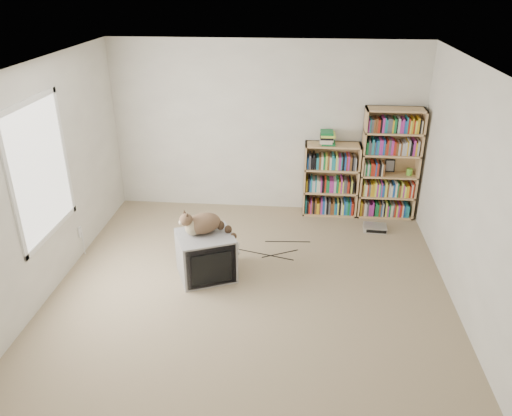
# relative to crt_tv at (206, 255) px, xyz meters

# --- Properties ---
(floor) EXTENTS (4.50, 5.00, 0.01)m
(floor) POSITION_rel_crt_tv_xyz_m (0.56, -0.49, -0.27)
(floor) COLOR tan
(floor) RESTS_ON ground
(wall_back) EXTENTS (4.50, 0.02, 2.50)m
(wall_back) POSITION_rel_crt_tv_xyz_m (0.56, 2.01, 0.98)
(wall_back) COLOR silver
(wall_back) RESTS_ON floor
(wall_front) EXTENTS (4.50, 0.02, 2.50)m
(wall_front) POSITION_rel_crt_tv_xyz_m (0.56, -2.99, 0.98)
(wall_front) COLOR silver
(wall_front) RESTS_ON floor
(wall_left) EXTENTS (0.02, 5.00, 2.50)m
(wall_left) POSITION_rel_crt_tv_xyz_m (-1.69, -0.49, 0.98)
(wall_left) COLOR silver
(wall_left) RESTS_ON floor
(wall_right) EXTENTS (0.02, 5.00, 2.50)m
(wall_right) POSITION_rel_crt_tv_xyz_m (2.81, -0.49, 0.98)
(wall_right) COLOR silver
(wall_right) RESTS_ON floor
(ceiling) EXTENTS (4.50, 5.00, 0.02)m
(ceiling) POSITION_rel_crt_tv_xyz_m (0.56, -0.49, 2.23)
(ceiling) COLOR white
(ceiling) RESTS_ON wall_back
(window) EXTENTS (0.02, 1.22, 1.52)m
(window) POSITION_rel_crt_tv_xyz_m (-1.68, -0.29, 1.13)
(window) COLOR white
(window) RESTS_ON wall_left
(crt_tv) EXTENTS (0.80, 0.77, 0.55)m
(crt_tv) POSITION_rel_crt_tv_xyz_m (0.00, 0.00, 0.00)
(crt_tv) COLOR gray
(crt_tv) RESTS_ON floor
(cat) EXTENTS (0.73, 0.47, 0.52)m
(cat) POSITION_rel_crt_tv_xyz_m (0.03, 0.05, 0.36)
(cat) COLOR #332215
(cat) RESTS_ON crt_tv
(bookcase_tall) EXTENTS (0.81, 0.30, 1.62)m
(bookcase_tall) POSITION_rel_crt_tv_xyz_m (2.36, 1.87, 0.51)
(bookcase_tall) COLOR tan
(bookcase_tall) RESTS_ON floor
(bookcase_short) EXTENTS (0.79, 0.30, 1.09)m
(bookcase_short) POSITION_rel_crt_tv_xyz_m (1.54, 1.87, 0.23)
(bookcase_short) COLOR tan
(bookcase_short) RESTS_ON floor
(book_stack) EXTENTS (0.22, 0.28, 0.18)m
(book_stack) POSITION_rel_crt_tv_xyz_m (1.45, 1.85, 0.91)
(book_stack) COLOR #A32315
(book_stack) RESTS_ON bookcase_short
(green_mug) EXTENTS (0.09, 0.09, 0.09)m
(green_mug) POSITION_rel_crt_tv_xyz_m (2.65, 1.85, 0.44)
(green_mug) COLOR #66B533
(green_mug) RESTS_ON bookcase_tall
(framed_print) EXTENTS (0.14, 0.05, 0.19)m
(framed_print) POSITION_rel_crt_tv_xyz_m (2.38, 1.95, 0.48)
(framed_print) COLOR black
(framed_print) RESTS_ON bookcase_tall
(dvd_player) EXTENTS (0.33, 0.25, 0.07)m
(dvd_player) POSITION_rel_crt_tv_xyz_m (2.16, 1.35, -0.24)
(dvd_player) COLOR silver
(dvd_player) RESTS_ON floor
(wall_outlet) EXTENTS (0.01, 0.08, 0.13)m
(wall_outlet) POSITION_rel_crt_tv_xyz_m (-1.68, 0.34, 0.05)
(wall_outlet) COLOR silver
(wall_outlet) RESTS_ON wall_left
(floor_cables) EXTENTS (1.20, 0.70, 0.01)m
(floor_cables) POSITION_rel_crt_tv_xyz_m (0.46, 0.80, -0.27)
(floor_cables) COLOR black
(floor_cables) RESTS_ON floor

